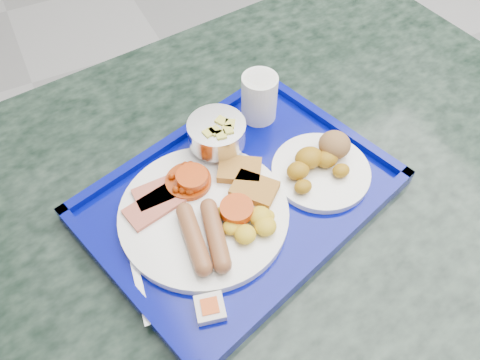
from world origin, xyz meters
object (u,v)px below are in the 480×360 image
object	(u,v)px
table	(246,242)
tray	(240,197)
main_plate	(209,211)
juice_cup	(259,96)
bread_plate	(321,164)
fruit_bowl	(217,133)

from	to	relation	value
table	tray	xyz separation A→B (m)	(-0.03, -0.03, 0.23)
main_plate	juice_cup	bearing A→B (deg)	42.62
main_plate	bread_plate	distance (m)	0.21
table	tray	bearing A→B (deg)	-134.09
table	bread_plate	world-z (taller)	bread_plate
main_plate	bread_plate	world-z (taller)	bread_plate
table	fruit_bowl	bearing A→B (deg)	105.86
bread_plate	juice_cup	bearing A→B (deg)	101.02
table	main_plate	world-z (taller)	main_plate
tray	bread_plate	distance (m)	0.15
fruit_bowl	tray	bearing A→B (deg)	-94.61
main_plate	table	bearing A→B (deg)	26.03
bread_plate	juice_cup	size ratio (longest dim) A/B	1.84
table	bread_plate	bearing A→B (deg)	-21.75
table	fruit_bowl	size ratio (longest dim) A/B	14.21
table	juice_cup	world-z (taller)	juice_cup
juice_cup	bread_plate	bearing A→B (deg)	-78.98
table	fruit_bowl	xyz separation A→B (m)	(-0.02, 0.07, 0.28)
bread_plate	juice_cup	world-z (taller)	juice_cup
fruit_bowl	bread_plate	bearing A→B (deg)	-40.94
bread_plate	table	bearing A→B (deg)	158.25
tray	bread_plate	xyz separation A→B (m)	(0.15, -0.02, 0.02)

